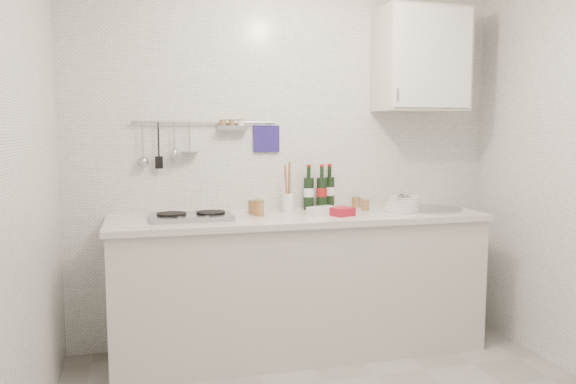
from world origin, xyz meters
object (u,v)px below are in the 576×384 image
(plate_stack_hob, at_px, (171,216))
(wine_bottles, at_px, (320,187))
(plate_stack_sink, at_px, (404,204))
(wall_cabinet, at_px, (421,60))
(utensil_crock, at_px, (288,200))

(plate_stack_hob, height_order, wine_bottles, wine_bottles)
(plate_stack_hob, bearing_deg, plate_stack_sink, -2.33)
(wall_cabinet, height_order, wine_bottles, wall_cabinet)
(wall_cabinet, relative_size, plate_stack_sink, 2.64)
(plate_stack_sink, bearing_deg, plate_stack_hob, 177.67)
(wall_cabinet, relative_size, utensil_crock, 2.06)
(wine_bottles, bearing_deg, plate_stack_hob, -170.47)
(wall_cabinet, bearing_deg, plate_stack_hob, -177.98)
(plate_stack_hob, xyz_separation_m, utensil_crock, (0.78, 0.08, 0.07))
(wall_cabinet, distance_m, utensil_crock, 1.34)
(plate_stack_sink, bearing_deg, wine_bottles, 155.67)
(wall_cabinet, xyz_separation_m, plate_stack_sink, (-0.17, -0.12, -0.98))
(wall_cabinet, distance_m, plate_stack_hob, 2.00)
(plate_stack_hob, xyz_separation_m, wine_bottles, (1.03, 0.17, 0.14))
(utensil_crock, bearing_deg, wall_cabinet, -1.16)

